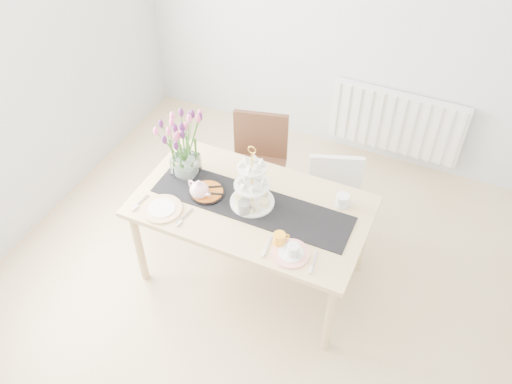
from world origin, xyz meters
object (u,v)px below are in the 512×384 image
at_px(cake_stand, 252,190).
at_px(chair_white, 333,201).
at_px(chair_brown, 258,159).
at_px(plate_right, 291,253).
at_px(mug_grey, 244,208).
at_px(cream_jug, 342,200).
at_px(teapot, 199,190).
at_px(tart_tin, 207,193).
at_px(radiator, 396,122).
at_px(mug_white, 293,251).
at_px(tulip_vase, 183,138).
at_px(mug_orange, 279,239).
at_px(dining_table, 252,212).
at_px(plate_left, 162,209).

bearing_deg(cake_stand, chair_white, 50.77).
bearing_deg(chair_brown, plate_right, -70.22).
bearing_deg(plate_right, chair_brown, 123.94).
xyz_separation_m(chair_brown, mug_grey, (0.26, -0.80, 0.28)).
height_order(cream_jug, plate_right, cream_jug).
xyz_separation_m(teapot, tart_tin, (0.03, 0.05, -0.05)).
xyz_separation_m(radiator, mug_white, (-0.20, -2.05, 0.35)).
xyz_separation_m(radiator, tart_tin, (-0.95, -1.79, 0.31)).
height_order(tulip_vase, mug_grey, tulip_vase).
height_order(teapot, plate_right, teapot).
height_order(chair_white, mug_orange, mug_orange).
bearing_deg(plate_right, teapot, 164.32).
height_order(cake_stand, plate_right, cake_stand).
height_order(chair_brown, teapot, chair_brown).
height_order(cake_stand, tart_tin, cake_stand).
bearing_deg(mug_grey, tulip_vase, 153.19).
bearing_deg(dining_table, chair_white, 51.49).
height_order(tart_tin, plate_right, tart_tin).
xyz_separation_m(teapot, mug_orange, (0.66, -0.17, -0.02)).
bearing_deg(plate_right, mug_orange, 154.67).
distance_m(chair_white, mug_grey, 0.85).
relative_size(radiator, mug_grey, 11.64).
distance_m(radiator, chair_brown, 1.38).
relative_size(chair_brown, plate_right, 3.70).
relative_size(cream_jug, mug_grey, 0.89).
xyz_separation_m(chair_brown, mug_white, (0.69, -1.00, 0.28)).
distance_m(tart_tin, mug_white, 0.79).
distance_m(cake_stand, mug_white, 0.53).
xyz_separation_m(radiator, mug_grey, (-0.63, -1.85, 0.35)).
height_order(chair_brown, tart_tin, chair_brown).
xyz_separation_m(teapot, mug_grey, (0.35, -0.02, -0.01)).
height_order(tulip_vase, plate_left, tulip_vase).
distance_m(cream_jug, plate_right, 0.57).
height_order(chair_white, mug_grey, mug_grey).
xyz_separation_m(chair_white, tulip_vase, (-0.99, -0.45, 0.61)).
relative_size(mug_white, plate_right, 0.39).
height_order(tulip_vase, mug_white, tulip_vase).
bearing_deg(plate_right, tart_tin, 160.32).
distance_m(chair_brown, tart_tin, 0.78).
xyz_separation_m(tart_tin, mug_orange, (0.63, -0.21, 0.03)).
height_order(chair_white, cream_jug, cream_jug).
relative_size(radiator, teapot, 5.65).
relative_size(mug_grey, mug_white, 1.10).
distance_m(tulip_vase, mug_grey, 0.64).
bearing_deg(cream_jug, mug_grey, -145.85).
relative_size(chair_brown, plate_left, 3.25).
height_order(chair_white, tart_tin, chair_white).
relative_size(chair_white, cake_stand, 1.83).
height_order(cake_stand, cream_jug, cake_stand).
xyz_separation_m(tart_tin, mug_white, (0.74, -0.27, 0.03)).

